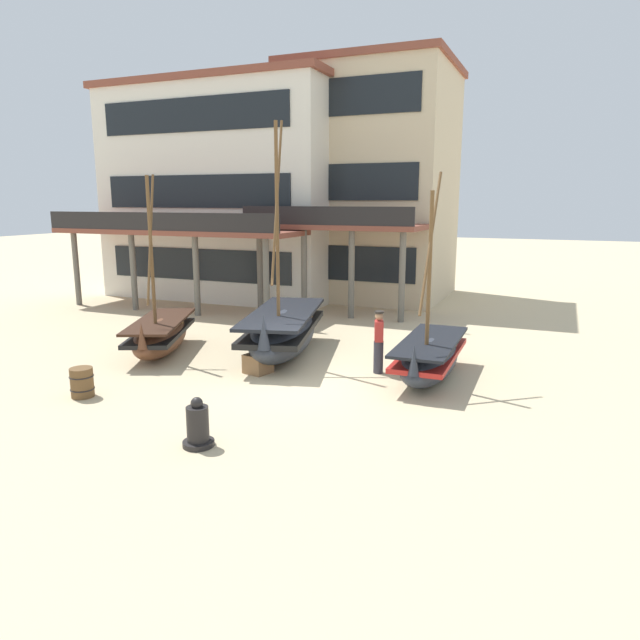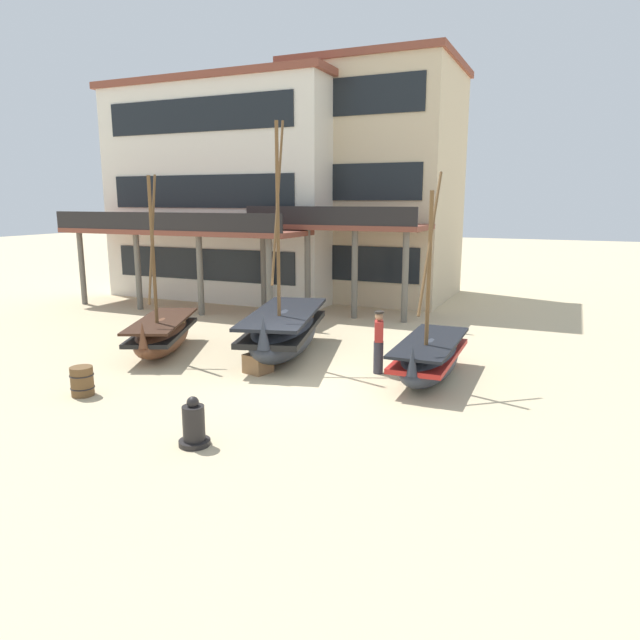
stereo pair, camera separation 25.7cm
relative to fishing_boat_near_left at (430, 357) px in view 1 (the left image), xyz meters
The scene contains 10 objects.
ground_plane 3.27m from the fishing_boat_near_left, 153.31° to the right, with size 120.00×120.00×0.00m, color #CCB78E.
fishing_boat_near_left is the anchor object (origin of this frame).
fishing_boat_centre_large 4.55m from the fishing_boat_near_left, behind, with size 2.99×5.36×6.70m.
fishing_boat_far_right 8.01m from the fishing_boat_near_left, behind, with size 2.75×4.09×5.25m.
fisherman_by_hull 1.38m from the fishing_boat_near_left, behind, with size 0.33×0.41×1.68m.
capstan_winch 6.61m from the fishing_boat_near_left, 117.82° to the right, with size 0.60×0.60×0.96m.
wooden_barrel 8.52m from the fishing_boat_near_left, 147.58° to the right, with size 0.56×0.56×0.70m.
cargo_crate 4.52m from the fishing_boat_near_left, 163.71° to the right, with size 0.61×0.61×0.51m, color olive.
harbor_building_main 14.11m from the fishing_boat_near_left, 114.51° to the left, with size 7.30×9.26×10.49m.
harbor_building_annex 16.33m from the fishing_boat_near_left, 139.07° to the left, with size 11.34×9.49×9.77m.
Camera 1 is at (5.83, -12.87, 4.53)m, focal length 32.43 mm.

